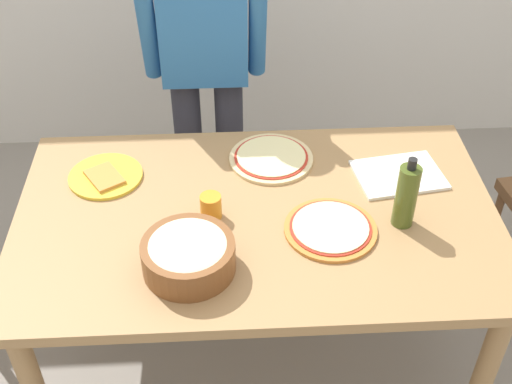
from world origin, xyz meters
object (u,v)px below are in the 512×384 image
at_px(pizza_raw_on_board, 271,158).
at_px(pizza_cooked_on_tray, 330,229).
at_px(person_cook, 205,57).
at_px(plate_with_slice, 105,176).
at_px(popcorn_bowl, 188,254).
at_px(olive_oil_bottle, 406,196).
at_px(cutting_board_white, 399,175).
at_px(cup_orange, 211,207).
at_px(dining_table, 257,233).

bearing_deg(pizza_raw_on_board, pizza_cooked_on_tray, -67.34).
xyz_separation_m(person_cook, plate_with_slice, (-0.35, -0.54, -0.17)).
relative_size(popcorn_bowl, olive_oil_bottle, 1.09).
distance_m(pizza_raw_on_board, cutting_board_white, 0.46).
distance_m(plate_with_slice, cutting_board_white, 1.04).
xyz_separation_m(person_cook, pizza_cooked_on_tray, (0.40, -0.85, -0.17)).
relative_size(plate_with_slice, popcorn_bowl, 0.93).
xyz_separation_m(pizza_cooked_on_tray, cup_orange, (-0.38, 0.09, 0.03)).
bearing_deg(cutting_board_white, cup_orange, -164.91).
bearing_deg(popcorn_bowl, olive_oil_bottle, 13.89).
height_order(dining_table, olive_oil_bottle, olive_oil_bottle).
distance_m(popcorn_bowl, olive_oil_bottle, 0.71).
relative_size(dining_table, popcorn_bowl, 5.71).
bearing_deg(person_cook, cutting_board_white, -40.72).
relative_size(dining_table, cup_orange, 18.82).
bearing_deg(pizza_cooked_on_tray, popcorn_bowl, -162.38).
bearing_deg(cutting_board_white, pizza_cooked_on_tray, -136.32).
distance_m(person_cook, olive_oil_bottle, 1.04).
distance_m(dining_table, pizza_cooked_on_tray, 0.27).
height_order(person_cook, pizza_raw_on_board, person_cook).
distance_m(pizza_cooked_on_tray, popcorn_bowl, 0.47).
distance_m(person_cook, plate_with_slice, 0.67).
xyz_separation_m(pizza_raw_on_board, cup_orange, (-0.22, -0.30, 0.03)).
bearing_deg(olive_oil_bottle, pizza_cooked_on_tray, -173.47).
bearing_deg(plate_with_slice, pizza_raw_on_board, 7.29).
xyz_separation_m(dining_table, popcorn_bowl, (-0.22, -0.24, 0.15)).
distance_m(person_cook, cup_orange, 0.78).
bearing_deg(plate_with_slice, popcorn_bowl, -56.14).
bearing_deg(dining_table, pizza_cooked_on_tray, -22.83).
bearing_deg(cutting_board_white, olive_oil_bottle, -100.46).
bearing_deg(pizza_cooked_on_tray, olive_oil_bottle, 6.53).
distance_m(olive_oil_bottle, cutting_board_white, 0.27).
bearing_deg(dining_table, plate_with_slice, 157.48).
xyz_separation_m(pizza_cooked_on_tray, olive_oil_bottle, (0.24, 0.03, 0.10)).
distance_m(cup_orange, cutting_board_white, 0.69).
height_order(dining_table, person_cook, person_cook).
relative_size(person_cook, pizza_raw_on_board, 5.29).
distance_m(pizza_raw_on_board, olive_oil_bottle, 0.55).
height_order(dining_table, pizza_cooked_on_tray, pizza_cooked_on_tray).
distance_m(dining_table, plate_with_slice, 0.57).
height_order(pizza_raw_on_board, plate_with_slice, plate_with_slice).
bearing_deg(cup_orange, person_cook, 91.32).
relative_size(pizza_raw_on_board, pizza_cooked_on_tray, 1.02).
xyz_separation_m(pizza_cooked_on_tray, cutting_board_white, (0.28, 0.27, -0.00)).
xyz_separation_m(pizza_raw_on_board, cutting_board_white, (0.44, -0.12, -0.00)).
bearing_deg(plate_with_slice, dining_table, -22.52).
bearing_deg(person_cook, popcorn_bowl, -92.80).
height_order(dining_table, cup_orange, cup_orange).
height_order(person_cook, cup_orange, person_cook).
xyz_separation_m(person_cook, pizza_raw_on_board, (0.24, -0.46, -0.17)).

